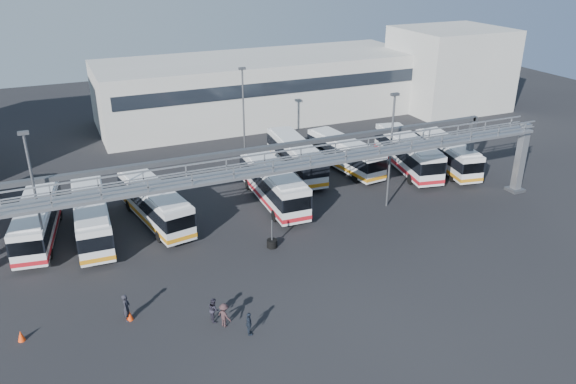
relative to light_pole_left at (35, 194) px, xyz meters
name	(u,v)px	position (x,y,z in m)	size (l,w,h in m)	color
ground	(296,273)	(16.00, -8.00, -5.73)	(140.00, 140.00, 0.00)	black
gantry	(265,173)	(16.00, -2.13, -0.22)	(51.40, 5.15, 7.10)	gray
warehouse	(261,87)	(28.00, 30.00, -1.73)	(42.00, 14.00, 8.00)	#9E9E99
building_right	(450,69)	(54.00, 24.00, -0.23)	(14.00, 12.00, 11.00)	#B2B2AD
light_pole_left	(35,194)	(0.00, 0.00, 0.00)	(0.70, 0.35, 10.21)	#4C4F54
light_pole_mid	(391,145)	(28.00, -1.00, 0.00)	(0.70, 0.35, 10.21)	#4C4F54
light_pole_back	(243,111)	(20.00, 14.00, 0.00)	(0.70, 0.35, 10.21)	#4C4F54
bus_1	(37,219)	(-0.42, 4.62, -3.94)	(4.07, 10.86, 3.22)	silver
bus_2	(91,217)	(3.48, 3.33, -3.92)	(2.93, 10.82, 3.26)	silver
bus_3	(155,202)	(8.55, 4.01, -3.91)	(4.40, 11.06, 3.28)	silver
bus_5	(273,183)	(19.02, 3.75, -3.81)	(3.03, 11.52, 3.47)	silver
bus_6	(296,156)	(23.81, 9.38, -3.83)	(3.51, 11.45, 3.43)	silver
bus_7	(345,153)	(28.87, 8.35, -3.95)	(3.68, 10.82, 3.22)	silver
bus_8	(407,152)	(34.67, 5.68, -3.79)	(4.73, 11.82, 3.50)	silver
bus_9	(447,153)	(38.54, 4.22, -3.99)	(4.18, 10.58, 3.13)	silver
pedestrian_a	(126,308)	(4.19, -8.75, -4.81)	(0.67, 0.44, 1.84)	black
pedestrian_b	(214,309)	(9.10, -10.90, -4.94)	(0.76, 0.59, 1.57)	#22202C
pedestrian_c	(224,315)	(9.52, -11.73, -4.94)	(1.02, 0.59, 1.58)	#322123
pedestrian_d	(249,324)	(10.61, -13.10, -4.97)	(0.89, 0.37, 1.52)	black
cone_left	(21,336)	(-1.86, -8.27, -5.38)	(0.43, 0.43, 0.69)	#EC3A0D
cone_right	(130,315)	(4.31, -8.77, -5.38)	(0.43, 0.43, 0.69)	#EC3A0D
tire_stack	(272,243)	(15.83, -3.85, -5.34)	(0.81, 0.81, 2.31)	black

